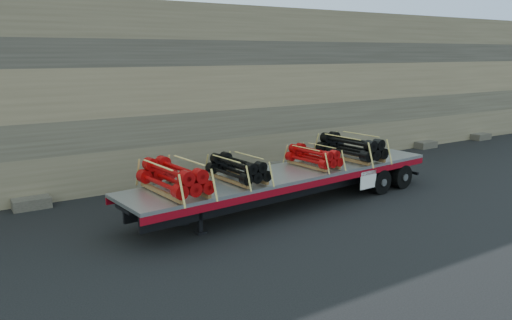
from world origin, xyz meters
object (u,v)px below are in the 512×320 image
Objects in this scene: bundle_rear at (351,148)px; trailer at (289,188)px; bundle_midfront at (238,169)px; bundle_midrear at (314,157)px; bundle_front at (174,178)px.

trailer is at bearing -180.00° from bundle_rear.
bundle_midfront is 3.28m from bundle_midrear.
bundle_front is at bearing 180.00° from bundle_rear.
bundle_rear is at bearing -0.00° from bundle_midrear.
bundle_front is 2.22m from bundle_midfront.
bundle_front reaches higher than trailer.
bundle_midfront is 1.08× the size of bundle_midrear.
bundle_rear is (5.20, 0.46, 0.07)m from bundle_midfront.
bundle_front reaches higher than bundle_midrear.
trailer is 3.24m from bundle_rear.
bundle_front is 7.44m from bundle_rear.
bundle_midrear is 1.95m from bundle_rear.
bundle_front is 1.26× the size of bundle_midrear.
bundle_midfront is at bearing 180.00° from bundle_rear.
bundle_rear is (1.94, 0.17, 0.10)m from bundle_midrear.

